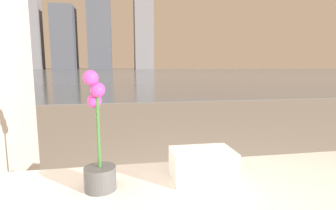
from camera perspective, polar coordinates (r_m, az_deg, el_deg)
potted_orchid at (r=0.99m, az=-14.86°, el=-10.32°), size 0.11×0.11×0.43m
towel_stack at (r=1.08m, az=7.47°, el=-12.73°), size 0.24×0.16×0.12m
harbor_water at (r=62.20m, az=-9.77°, el=7.29°), size 180.00×110.00×0.01m
harbor_boat_2 at (r=59.56m, az=-30.19°, el=6.79°), size 2.41×4.40×1.56m
skyline_tower_1 at (r=121.01m, az=-21.61°, el=13.36°), size 8.90×11.71×25.64m
skyline_tower_2 at (r=120.78m, az=-14.85°, el=19.17°), size 9.52×9.29×48.56m
skyline_tower_3 at (r=121.99m, az=-5.49°, el=21.81°), size 7.86×11.64×59.04m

